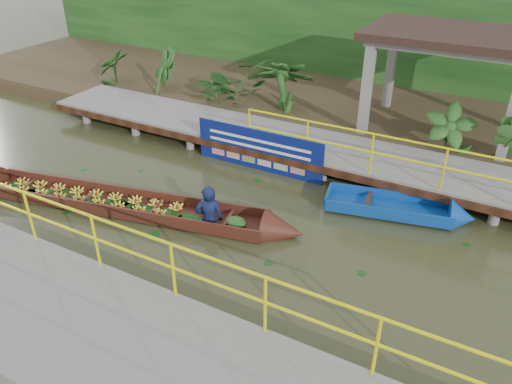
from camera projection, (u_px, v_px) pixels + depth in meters
The scene contains 10 objects.
ground at pixel (232, 222), 10.89m from camera, with size 80.00×80.00×0.00m, color #2E3018.
land_strip at pixel (349, 106), 16.47m from camera, with size 30.00×8.00×0.45m, color #36291B.
far_dock at pixel (299, 145), 13.24m from camera, with size 16.00×2.06×1.66m.
near_dock at pixel (141, 366), 7.14m from camera, with size 18.00×2.40×1.73m.
pavilion at pixel (452, 46), 13.01m from camera, with size 4.40×3.00×3.00m.
foliage_backdrop at pixel (378, 36), 17.47m from camera, with size 30.00×0.80×4.00m, color #133B13.
vendor_boat at pixel (136, 201), 11.16m from camera, with size 8.41×2.55×2.06m.
moored_blue_boat at pixel (424, 212), 10.98m from camera, with size 3.32×1.47×0.77m.
blue_banner at pixel (259, 150), 12.78m from camera, with size 3.57×0.04×1.12m.
tropical_plants at pixel (272, 86), 15.00m from camera, with size 14.31×1.31×1.63m.
Camera 1 is at (4.80, -7.73, 6.04)m, focal length 35.00 mm.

